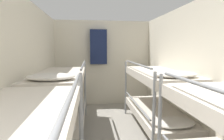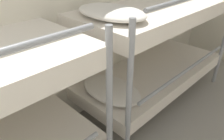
{
  "view_description": "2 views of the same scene",
  "coord_description": "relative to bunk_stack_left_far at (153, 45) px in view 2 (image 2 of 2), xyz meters",
  "views": [
    {
      "loc": [
        -0.36,
        0.46,
        1.55
      ],
      "look_at": [
        0.05,
        3.68,
        1.15
      ],
      "focal_mm": 28.0,
      "sensor_mm": 36.0,
      "label": 1
    },
    {
      "loc": [
        0.34,
        1.61,
        1.61
      ],
      "look_at": [
        -0.76,
        2.72,
        0.75
      ],
      "focal_mm": 35.0,
      "sensor_mm": 36.0,
      "label": 2
    }
  ],
  "objects": [
    {
      "name": "wall_left",
      "position": [
        -0.44,
        -0.84,
        0.43
      ],
      "size": [
        0.06,
        5.33,
        2.3
      ],
      "color": "beige",
      "rests_on": "ground_plane"
    },
    {
      "name": "bunk_stack_left_far",
      "position": [
        0.0,
        0.0,
        0.0
      ],
      "size": [
        0.82,
        1.87,
        1.29
      ],
      "color": "gray",
      "rests_on": "ground_plane"
    }
  ]
}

